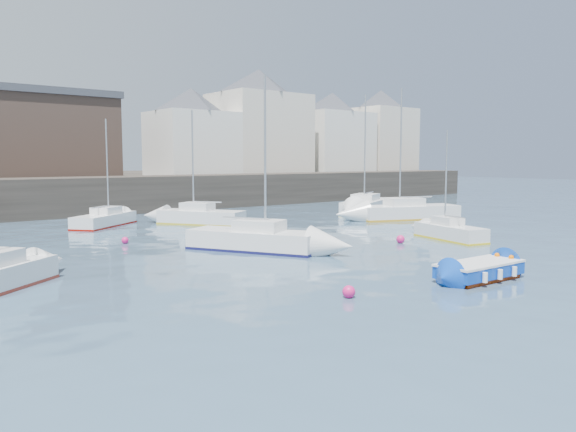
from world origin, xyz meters
TOP-DOWN VIEW (x-y plane):
  - water at (0.00, 0.00)m, footprint 220.00×220.00m
  - quay_wall at (0.00, 35.00)m, footprint 90.00×5.00m
  - land_strip at (0.00, 53.00)m, footprint 90.00×32.00m
  - bldg_east_a at (20.00, 42.00)m, footprint 13.36×13.36m
  - bldg_east_b at (31.00, 41.50)m, footprint 11.88×11.88m
  - bldg_east_c at (40.00, 41.50)m, footprint 11.14×11.14m
  - bldg_east_d at (11.00, 41.50)m, footprint 11.14×11.14m
  - warehouse at (-6.00, 43.00)m, footprint 16.40×10.40m
  - blue_dinghy at (0.05, 0.87)m, footprint 3.62×1.95m
  - sailboat_b at (-2.44, 11.60)m, footprint 4.89×6.74m
  - sailboat_c at (8.08, 7.78)m, footprint 2.56×4.79m
  - sailboat_d at (14.81, 16.16)m, footprint 7.86×5.04m
  - sailboat_f at (1.14, 22.90)m, footprint 4.75×6.06m
  - sailboat_g at (17.06, 22.43)m, footprint 7.98×5.72m
  - sailboat_h at (-4.37, 26.01)m, footprint 5.42×4.81m
  - buoy_near at (-5.57, 2.00)m, footprint 0.42×0.42m
  - buoy_mid at (5.01, 8.69)m, footprint 0.45×0.45m
  - buoy_far at (-6.44, 17.74)m, footprint 0.37×0.37m

SIDE VIEW (x-z plane):
  - water at x=0.00m, z-range 0.00..0.00m
  - buoy_near at x=-5.57m, z-range -0.21..0.21m
  - buoy_mid at x=5.01m, z-range -0.22..0.22m
  - buoy_far at x=-6.44m, z-range -0.18..0.18m
  - blue_dinghy at x=0.05m, z-range 0.04..0.72m
  - sailboat_c at x=8.08m, z-range -2.55..3.47m
  - sailboat_h at x=-4.37m, z-range -3.09..4.01m
  - sailboat_f at x=1.14m, z-range -3.32..4.41m
  - sailboat_b at x=-2.44m, z-range -3.65..4.74m
  - sailboat_g at x=17.06m, z-range -4.32..5.43m
  - sailboat_d at x=14.81m, z-range -4.21..5.37m
  - land_strip at x=0.00m, z-range 0.00..2.80m
  - quay_wall at x=0.00m, z-range 0.00..3.00m
  - warehouse at x=-6.00m, z-range 2.82..10.42m
  - bldg_east_d at x=11.00m, z-range 2.89..11.84m
  - bldg_east_b at x=31.00m, z-range 2.89..12.84m
  - bldg_east_c at x=40.00m, z-range 2.90..13.85m
  - bldg_east_a at x=20.00m, z-range 2.91..14.71m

